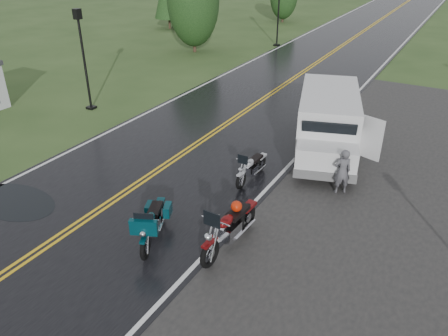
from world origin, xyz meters
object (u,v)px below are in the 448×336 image
Objects in this scene: motorcycle_teal at (144,239)px; motorcycle_silver at (241,175)px; motorcycle_red at (210,244)px; van_white at (300,143)px; person_at_van at (342,172)px; lamp_post_far_left at (278,12)px; lamp_post_near_left at (84,61)px.

motorcycle_teal is 1.12× the size of motorcycle_silver.
motorcycle_red reaches higher than motorcycle_silver.
van_white reaches higher than motorcycle_silver.
motorcycle_teal is at bearing -95.21° from motorcycle_silver.
lamp_post_far_left is at bearing -98.06° from person_at_van.
lamp_post_far_left is (-8.39, 23.27, 1.60)m from motorcycle_red.
motorcycle_red is at bearing -4.49° from motorcycle_teal.
person_at_van is (3.27, 5.59, 0.10)m from motorcycle_teal.
lamp_post_far_left is (2.24, 16.51, 0.08)m from lamp_post_near_left.
motorcycle_silver is at bearing -137.26° from van_white.
lamp_post_near_left is at bearing -44.97° from person_at_van.
lamp_post_far_left is (-10.12, 18.22, 1.60)m from person_at_van.
motorcycle_red is at bearing -108.36° from van_white.
lamp_post_far_left is at bearing 98.26° from van_white.
van_white is 1.79m from person_at_van.
motorcycle_teal is 1.46× the size of person_at_van.
motorcycle_red is at bearing -32.42° from lamp_post_near_left.
van_white is at bearing -57.66° from person_at_van.
van_white is at bearing 91.50° from motorcycle_red.
motorcycle_teal is 11.77m from lamp_post_near_left.
van_white is (1.15, 2.02, 0.56)m from motorcycle_silver.
motorcycle_red is 0.55× the size of lamp_post_near_left.
motorcycle_silver is at bearing -18.00° from lamp_post_near_left.
motorcycle_red is 1.64m from motorcycle_teal.
motorcycle_silver is at bearing -10.41° from person_at_van.
motorcycle_silver is 3.13m from person_at_van.
lamp_post_far_left is (-6.85, 23.81, 1.70)m from motorcycle_teal.
motorcycle_teal is (-1.54, -0.54, -0.10)m from motorcycle_red.
lamp_post_near_left is at bearing -97.74° from lamp_post_far_left.
person_at_van is (1.72, 5.05, 0.00)m from motorcycle_red.
motorcycle_teal is 6.48m from person_at_van.
lamp_post_near_left is at bearing 163.31° from motorcycle_silver.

